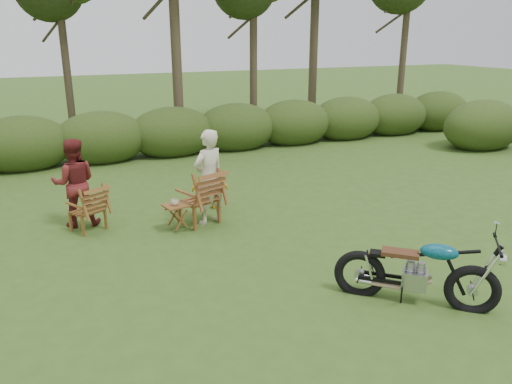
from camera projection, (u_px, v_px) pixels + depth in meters
name	position (u px, v px, depth m)	size (l,w,h in m)	color
ground	(342.00, 293.00, 6.87)	(80.00, 80.00, 0.00)	#324D19
tree_line	(177.00, 18.00, 14.38)	(22.52, 11.62, 8.14)	#33281B
motorcycle	(412.00, 301.00, 6.64)	(1.99, 0.76, 1.14)	#0B7E9B
lawn_chair_right	(200.00, 223.00, 9.39)	(0.72, 0.72, 1.05)	brown
lawn_chair_left	(89.00, 230.00, 9.05)	(0.59, 0.59, 0.86)	brown
side_table	(178.00, 217.00, 8.97)	(0.48, 0.40, 0.49)	brown
cup	(175.00, 202.00, 8.83)	(0.13, 0.13, 0.11)	beige
adult_a	(210.00, 222.00, 9.40)	(0.65, 0.43, 1.78)	beige
adult_b	(79.00, 225.00, 9.29)	(0.79, 0.62, 1.63)	maroon
child	(211.00, 208.00, 10.19)	(0.73, 0.42, 1.14)	#C07812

